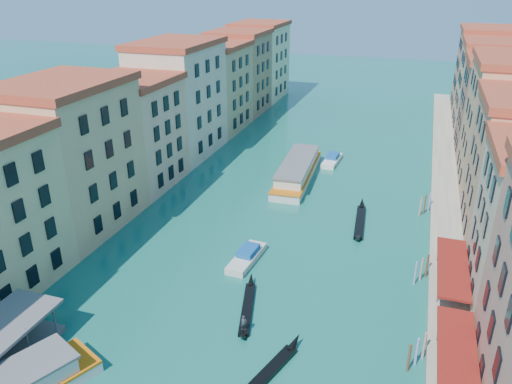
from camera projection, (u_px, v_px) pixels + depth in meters
left_bank_palazzos at (163, 111)px, 87.25m from camera, size 12.80×128.40×21.00m
quay at (445, 194)px, 77.39m from camera, size 4.00×140.00×1.00m
restaurant_awnings at (458, 370)px, 39.92m from camera, size 3.20×44.55×3.12m
mooring_poles_right at (418, 333)px, 46.53m from camera, size 1.44×54.24×3.20m
vaporetto_far at (297, 170)px, 84.24m from camera, size 6.03×21.55×3.17m
gondola_fore at (247, 307)px, 51.59m from camera, size 3.56×11.04×2.23m
gondola_right at (261, 378)px, 42.46m from camera, size 4.60×11.85×2.43m
gondola_far at (360, 220)px, 69.51m from camera, size 2.01×12.84×1.82m
motorboat_mid at (247, 256)px, 60.35m from camera, size 2.90×7.55×1.53m
motorboat_far at (332, 160)px, 91.31m from camera, size 2.72×7.49×1.53m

